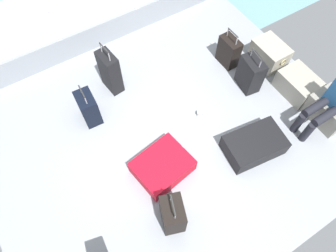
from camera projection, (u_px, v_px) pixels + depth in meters
The scene contains 16 objects.
ground_plane at pixel (169, 134), 4.54m from camera, with size 4.40×5.20×0.06m, color gray.
gunwale_port at pixel (102, 34), 5.24m from camera, with size 0.06×5.20×0.45m, color gray.
railing_port at pixel (95, 7), 4.76m from camera, with size 0.04×4.20×1.02m.
sea_wake at pixel (77, 13), 6.33m from camera, with size 12.00×12.00×0.01m.
cargo_crate_0 at pixel (270, 54), 5.06m from camera, with size 0.61×0.41×0.37m.
cargo_crate_1 at pixel (298, 85), 4.76m from camera, with size 0.65×0.45×0.34m.
cargo_crate_2 at pixel (330, 110), 4.48m from camera, with size 0.63×0.45×0.40m.
passenger_seated at pixel (333, 101), 4.10m from camera, with size 0.34×0.66×1.10m.
suitcase_1 at pixel (254, 145), 4.27m from camera, with size 0.62×0.88×0.28m.
suitcase_2 at pixel (250, 74), 4.72m from camera, with size 0.43×0.30×0.71m.
suitcase_3 at pixel (229, 51), 4.99m from camera, with size 0.37×0.22×0.67m.
suitcase_4 at pixel (173, 215), 3.64m from camera, with size 0.42×0.36×0.71m.
suitcase_5 at pixel (162, 166), 4.12m from camera, with size 0.70×0.81×0.25m.
suitcase_6 at pixel (110, 72), 4.64m from camera, with size 0.38×0.24×0.88m.
suitcase_7 at pixel (88, 108), 4.43m from camera, with size 0.38×0.26×0.67m.
paper_cup at pixel (200, 114), 4.63m from camera, with size 0.08×0.08×0.10m, color white.
Camera 1 is at (1.83, -1.15, 3.97)m, focal length 32.39 mm.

